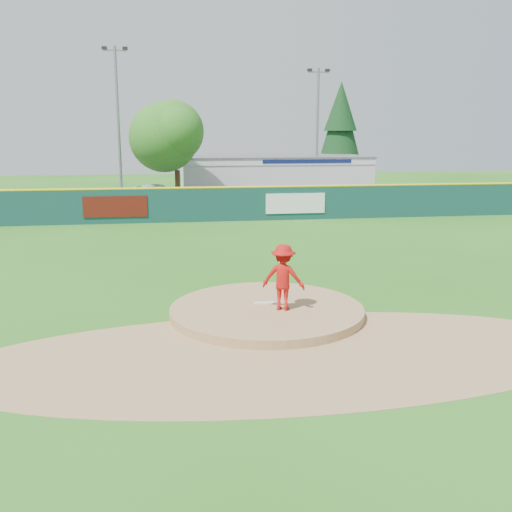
{
  "coord_description": "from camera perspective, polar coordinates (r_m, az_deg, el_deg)",
  "views": [
    {
      "loc": [
        -2.66,
        -15.31,
        5.05
      ],
      "look_at": [
        0.0,
        2.0,
        1.3
      ],
      "focal_mm": 40.0,
      "sensor_mm": 36.0,
      "label": 1
    }
  ],
  "objects": [
    {
      "name": "infield_dirt_arc",
      "position": [
        13.57,
        3.26,
        -9.76
      ],
      "size": [
        15.4,
        15.4,
        0.01
      ],
      "primitive_type": "cylinder",
      "color": "#9E774C",
      "rests_on": "ground"
    },
    {
      "name": "pitching_rubber",
      "position": [
        16.54,
        0.9,
        -4.71
      ],
      "size": [
        0.6,
        0.15,
        0.04
      ],
      "primitive_type": "cube",
      "color": "white",
      "rests_on": "pitchers_mound"
    },
    {
      "name": "deciduous_tree",
      "position": [
        40.32,
        -7.96,
        11.27
      ],
      "size": [
        5.6,
        5.6,
        7.36
      ],
      "color": "#382314",
      "rests_on": "ground"
    },
    {
      "name": "light_pole_left",
      "position": [
        42.45,
        -13.61,
        13.11
      ],
      "size": [
        1.75,
        0.25,
        11.0
      ],
      "color": "gray",
      "rests_on": "ground"
    },
    {
      "name": "outfield_fence",
      "position": [
        33.65,
        -4.16,
        5.29
      ],
      "size": [
        40.0,
        0.14,
        2.07
      ],
      "color": "#123C3A",
      "rests_on": "ground"
    },
    {
      "name": "pitcher",
      "position": [
        15.8,
        2.75,
        -2.14
      ],
      "size": [
        1.36,
        1.1,
        1.84
      ],
      "primitive_type": "imported",
      "rotation": [
        0.0,
        0.0,
        2.74
      ],
      "color": "#B4120F",
      "rests_on": "pitchers_mound"
    },
    {
      "name": "conifer_tree",
      "position": [
        53.65,
        8.43,
        12.49
      ],
      "size": [
        4.4,
        4.4,
        9.5
      ],
      "color": "#382314",
      "rests_on": "ground"
    },
    {
      "name": "pool_building_grp",
      "position": [
        48.21,
        1.64,
        8.05
      ],
      "size": [
        15.2,
        8.2,
        3.31
      ],
      "color": "silver",
      "rests_on": "ground"
    },
    {
      "name": "van",
      "position": [
        41.16,
        -9.58,
        6.01
      ],
      "size": [
        6.18,
        3.96,
        1.58
      ],
      "primitive_type": "imported",
      "rotation": [
        0.0,
        0.0,
        1.82
      ],
      "color": "silver",
      "rests_on": "parking_lot"
    },
    {
      "name": "fence_banners",
      "position": [
        33.55,
        -4.87,
        5.11
      ],
      "size": [
        14.13,
        0.04,
        1.2
      ],
      "color": "#59140C",
      "rests_on": "ground"
    },
    {
      "name": "light_pole_right",
      "position": [
        45.82,
        6.15,
        12.64
      ],
      "size": [
        1.75,
        0.25,
        10.0
      ],
      "color": "gray",
      "rests_on": "ground"
    },
    {
      "name": "parking_lot",
      "position": [
        42.69,
        -5.13,
        5.26
      ],
      "size": [
        44.0,
        16.0,
        0.02
      ],
      "primitive_type": "cube",
      "color": "#38383A",
      "rests_on": "ground"
    },
    {
      "name": "pitchers_mound",
      "position": [
        16.34,
        1.07,
        -5.92
      ],
      "size": [
        5.5,
        5.5,
        0.5
      ],
      "primitive_type": "cylinder",
      "color": "#9E774C",
      "rests_on": "ground"
    },
    {
      "name": "ground",
      "position": [
        16.34,
        1.07,
        -5.92
      ],
      "size": [
        120.0,
        120.0,
        0.0
      ],
      "primitive_type": "plane",
      "color": "#286B19",
      "rests_on": "ground"
    }
  ]
}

